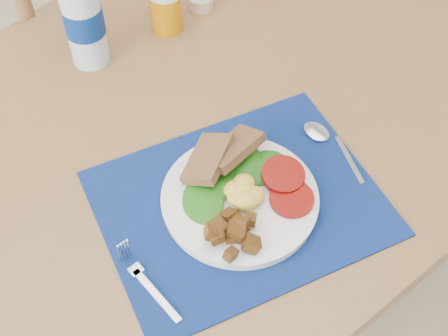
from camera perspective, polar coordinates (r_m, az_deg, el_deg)
name	(u,v)px	position (r m, az deg, el deg)	size (l,w,h in m)	color
table	(193,156)	(1.17, -2.83, 1.08)	(1.40, 0.90, 0.75)	brown
chair_far	(73,24)	(1.66, -13.64, 12.70)	(0.48, 0.46, 1.10)	brown
placemat	(240,203)	(1.01, 1.44, -3.22)	(0.44, 0.34, 0.00)	black
breakfast_plate	(239,199)	(0.99, 1.37, -2.86)	(0.25, 0.25, 0.06)	silver
fork	(143,279)	(0.94, -7.40, -10.05)	(0.02, 0.15, 0.00)	#B2B5BA
spoon	(327,141)	(1.09, 9.42, 2.41)	(0.05, 0.16, 0.00)	#B2B5BA
water_bottle	(82,12)	(1.19, -12.86, 13.73)	(0.08, 0.08, 0.26)	#ADBFCC
juice_glass	(166,10)	(1.28, -5.31, 14.15)	(0.06, 0.06, 0.09)	#BB7105
ramekin	(201,1)	(1.35, -2.13, 14.97)	(0.05, 0.05, 0.03)	#C0A78D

